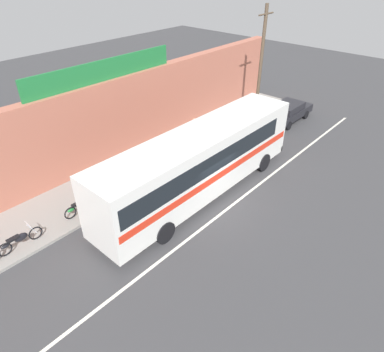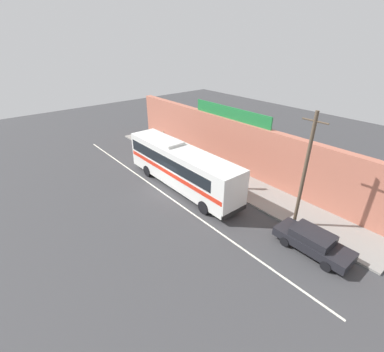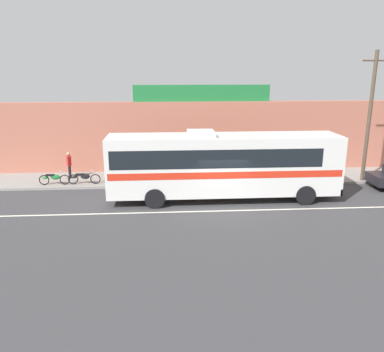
% 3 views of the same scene
% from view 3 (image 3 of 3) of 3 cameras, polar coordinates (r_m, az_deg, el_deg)
% --- Properties ---
extents(ground_plane, '(70.00, 70.00, 0.00)m').
position_cam_3_polar(ground_plane, '(20.63, 4.44, -4.31)').
color(ground_plane, '#3A3A3D').
extents(sidewalk_slab, '(30.00, 3.60, 0.14)m').
position_cam_3_polar(sidewalk_slab, '(25.52, 2.78, -0.24)').
color(sidewalk_slab, gray).
rests_on(sidewalk_slab, ground_plane).
extents(storefront_facade, '(30.00, 0.70, 4.80)m').
position_cam_3_polar(storefront_facade, '(27.10, 2.31, 5.73)').
color(storefront_facade, '#B26651').
rests_on(storefront_facade, ground_plane).
extents(storefront_billboard, '(9.19, 0.12, 1.10)m').
position_cam_3_polar(storefront_billboard, '(26.72, 1.46, 11.97)').
color(storefront_billboard, '#1E7538').
rests_on(storefront_billboard, storefront_facade).
extents(road_center_stripe, '(30.00, 0.14, 0.01)m').
position_cam_3_polar(road_center_stripe, '(19.89, 4.77, -5.07)').
color(road_center_stripe, silver).
rests_on(road_center_stripe, ground_plane).
extents(intercity_bus, '(12.34, 2.61, 3.78)m').
position_cam_3_polar(intercity_bus, '(21.04, 4.40, 1.96)').
color(intercity_bus, silver).
rests_on(intercity_bus, ground_plane).
extents(utility_pole, '(1.60, 0.22, 7.86)m').
position_cam_3_polar(utility_pole, '(26.20, 24.46, 8.03)').
color(utility_pole, brown).
rests_on(utility_pole, sidewalk_slab).
extents(motorcycle_blue, '(1.89, 0.56, 0.94)m').
position_cam_3_polar(motorcycle_blue, '(24.27, -8.40, -0.01)').
color(motorcycle_blue, black).
rests_on(motorcycle_blue, sidewalk_slab).
extents(motorcycle_black, '(1.84, 0.56, 0.94)m').
position_cam_3_polar(motorcycle_black, '(25.01, -19.50, -0.28)').
color(motorcycle_black, black).
rests_on(motorcycle_black, sidewalk_slab).
extents(motorcycle_purple, '(1.95, 0.56, 0.94)m').
position_cam_3_polar(motorcycle_purple, '(24.62, -15.51, -0.19)').
color(motorcycle_purple, black).
rests_on(motorcycle_purple, sidewalk_slab).
extents(pedestrian_far_right, '(0.30, 0.48, 1.66)m').
position_cam_3_polar(pedestrian_far_right, '(25.85, 12.05, 2.00)').
color(pedestrian_far_right, black).
rests_on(pedestrian_far_right, sidewalk_slab).
extents(pedestrian_by_curb, '(0.30, 0.48, 1.70)m').
position_cam_3_polar(pedestrian_by_curb, '(26.10, -17.48, 1.80)').
color(pedestrian_by_curb, black).
rests_on(pedestrian_by_curb, sidewalk_slab).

